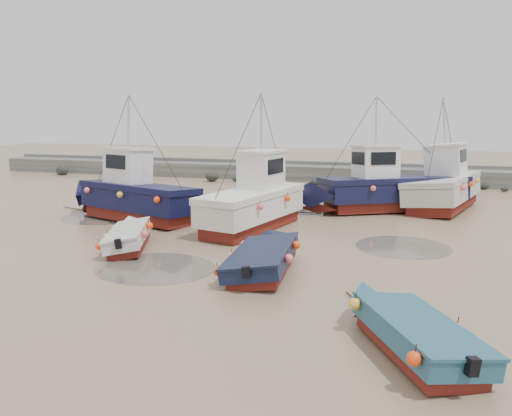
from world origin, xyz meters
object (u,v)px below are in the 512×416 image
Objects in this scene: cabin_boat_3 at (448,184)px; dinghy_0 at (131,233)px; dinghy_2 at (408,326)px; cabin_boat_1 at (259,199)px; person at (152,219)px; cabin_boat_0 at (130,193)px; dinghy_1 at (267,254)px; cabin_boat_2 at (383,187)px.

dinghy_0 is at bearing -117.66° from cabin_boat_3.
cabin_boat_1 is (-6.60, 11.07, 0.82)m from dinghy_2.
dinghy_0 and dinghy_2 have the same top height.
dinghy_0 is 0.60× the size of cabin_boat_3.
cabin_boat_1 is 5.92m from person.
dinghy_2 is at bearing -51.44° from dinghy_0.
dinghy_2 reaches higher than person.
cabin_boat_1 is (4.06, 4.73, 0.82)m from dinghy_0.
cabin_boat_3 is at bearing 56.17° from cabin_boat_1.
person is (-1.69, 5.05, -0.55)m from dinghy_0.
dinghy_0 is 5.46m from cabin_boat_0.
cabin_boat_1 is at bearing -70.46° from cabin_boat_0.
cabin_boat_0 is 5.09× the size of person.
cabin_boat_3 is at bearing 60.16° from dinghy_1.
cabin_boat_1 is 8.06m from cabin_boat_2.
dinghy_2 is at bearing -49.82° from dinghy_1.
dinghy_1 is 10.13m from person.
cabin_boat_0 and cabin_boat_2 have the same top height.
cabin_boat_2 is at bearing -45.10° from cabin_boat_0.
dinghy_0 reaches higher than person.
cabin_boat_3 is (9.04, 7.78, -0.01)m from cabin_boat_1.
cabin_boat_3 is (15.81, 7.85, -0.01)m from cabin_boat_0.
cabin_boat_0 is 1.74m from person.
cabin_boat_3 is (2.44, 18.85, 0.81)m from dinghy_2.
cabin_boat_1 is at bearing 109.85° from cabin_boat_2.
dinghy_0 is 6.29m from cabin_boat_1.
dinghy_0 is 14.31m from cabin_boat_2.
dinghy_2 is 17.02m from cabin_boat_2.
person is at bearing 87.79° from dinghy_0.
dinghy_1 is 10.73m from cabin_boat_0.
cabin_boat_2 reaches higher than dinghy_2.
dinghy_0 is at bearing -115.18° from cabin_boat_1.
cabin_boat_0 is (-13.37, 11.00, 0.81)m from dinghy_2.
dinghy_0 is 3.17× the size of person.
dinghy_1 reaches higher than person.
cabin_boat_3 is (3.55, 1.89, 0.05)m from cabin_boat_2.
cabin_boat_2 is (5.49, 5.89, -0.06)m from cabin_boat_1.
cabin_boat_3 reaches higher than dinghy_1.
dinghy_1 is at bearing 105.53° from dinghy_2.
dinghy_2 is 12.91m from cabin_boat_1.
cabin_boat_1 is at bearing 140.69° from person.
cabin_boat_3 is (7.04, 13.97, 0.82)m from dinghy_1.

